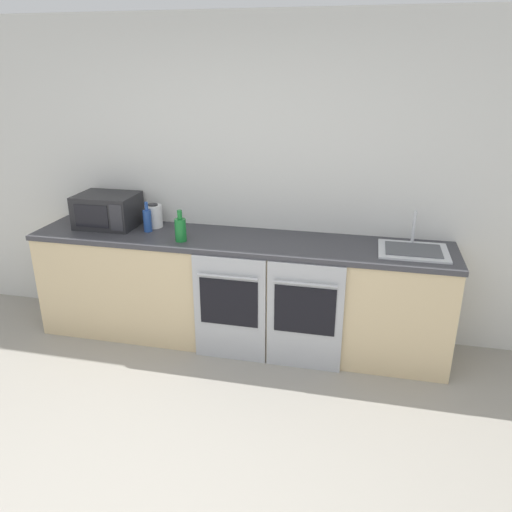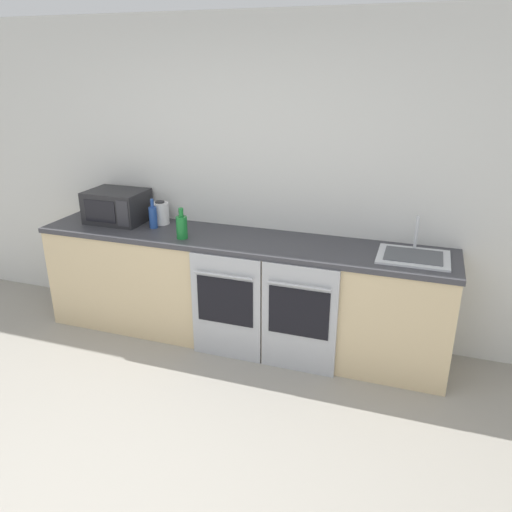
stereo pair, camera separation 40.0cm
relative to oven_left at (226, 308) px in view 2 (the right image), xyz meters
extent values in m
cube|color=silver|center=(-0.02, 0.66, 0.86)|extent=(10.00, 0.06, 2.60)
cube|color=#D1B789|center=(-0.02, 0.32, -0.01)|extent=(3.37, 0.61, 0.87)
cube|color=#38383D|center=(-0.02, 0.32, 0.45)|extent=(3.40, 0.64, 0.04)
cube|color=#A8AAAF|center=(0.00, 0.00, -0.01)|extent=(0.57, 0.03, 0.87)
cube|color=black|center=(0.00, -0.02, 0.06)|extent=(0.46, 0.01, 0.38)
cylinder|color=#A8AAAF|center=(0.00, -0.04, 0.29)|extent=(0.47, 0.02, 0.02)
cube|color=#A8AAAF|center=(0.59, 0.00, -0.01)|extent=(0.57, 0.03, 0.87)
cube|color=black|center=(0.59, -0.02, 0.06)|extent=(0.46, 0.01, 0.38)
cylinder|color=#A8AAAF|center=(0.59, -0.04, 0.29)|extent=(0.47, 0.02, 0.02)
cube|color=#232326|center=(-1.18, 0.40, 0.61)|extent=(0.50, 0.38, 0.28)
cube|color=black|center=(-1.22, 0.21, 0.61)|extent=(0.30, 0.01, 0.19)
cube|color=#2D2D33|center=(-1.00, 0.21, 0.61)|extent=(0.11, 0.01, 0.22)
cylinder|color=#19722D|center=(-0.43, 0.17, 0.56)|extent=(0.09, 0.09, 0.18)
cylinder|color=#19722D|center=(-0.43, 0.17, 0.68)|extent=(0.04, 0.04, 0.07)
cylinder|color=#234793|center=(-0.79, 0.34, 0.56)|extent=(0.07, 0.07, 0.18)
cylinder|color=#234793|center=(-0.79, 0.34, 0.68)|extent=(0.03, 0.03, 0.07)
cylinder|color=white|center=(-0.79, 0.47, 0.56)|extent=(0.15, 0.15, 0.19)
cylinder|color=#262628|center=(-0.79, 0.47, 0.66)|extent=(0.08, 0.08, 0.01)
cube|color=silver|center=(1.34, 0.32, 0.48)|extent=(0.51, 0.41, 0.01)
cube|color=#4C4F54|center=(1.34, 0.32, 0.49)|extent=(0.40, 0.29, 0.01)
cylinder|color=silver|center=(1.34, 0.49, 0.61)|extent=(0.02, 0.02, 0.25)
camera|label=1|loc=(0.97, -3.32, 1.78)|focal=35.00mm
camera|label=2|loc=(1.35, -3.21, 1.78)|focal=35.00mm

